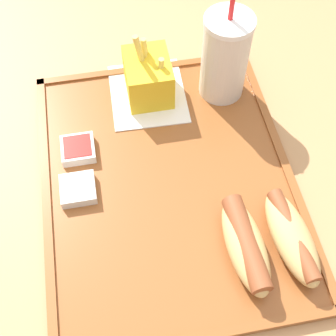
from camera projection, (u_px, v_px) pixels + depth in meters
ground_plane at (166, 326)px, 1.27m from camera, size 8.00×8.00×0.00m
dining_table at (165, 280)px, 0.97m from camera, size 1.29×0.95×0.72m
food_tray at (168, 181)px, 0.67m from camera, size 0.45×0.36×0.01m
paper_napkin at (148, 93)px, 0.75m from camera, size 0.14×0.12×0.00m
soda_cup at (225, 57)px, 0.70m from camera, size 0.07×0.07×0.18m
hot_dog_far at (292, 237)px, 0.60m from camera, size 0.14×0.06×0.04m
hot_dog_near at (246, 245)px, 0.59m from camera, size 0.14×0.05×0.04m
fries_carton at (148, 77)px, 0.73m from camera, size 0.09×0.07×0.12m
sauce_cup_mayo at (78, 189)px, 0.65m from camera, size 0.05×0.05×0.02m
sauce_cup_ketchup at (78, 149)px, 0.68m from camera, size 0.05×0.05×0.02m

